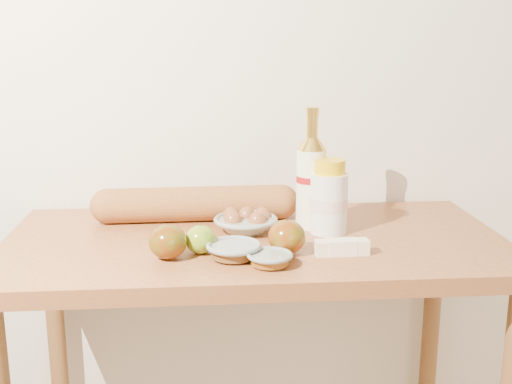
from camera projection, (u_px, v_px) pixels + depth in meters
back_wall at (245, 63)px, 1.77m from camera, size 3.50×0.02×2.60m
table at (255, 285)px, 1.58m from camera, size 1.20×0.60×0.90m
bourbon_bottle at (311, 180)px, 1.60m from camera, size 0.08×0.08×0.30m
cream_bottle at (329, 199)px, 1.57m from camera, size 0.10×0.10×0.18m
egg_bowl at (246, 222)px, 1.59m from camera, size 0.18×0.18×0.06m
baguette at (196, 204)px, 1.67m from camera, size 0.54×0.10×0.09m
apple_yellowgreen at (201, 239)px, 1.43m from camera, size 0.07×0.07×0.06m
apple_redgreen_front at (168, 242)px, 1.39m from camera, size 0.09×0.09×0.08m
apple_redgreen_right at (287, 237)px, 1.42m from camera, size 0.11×0.11×0.08m
sugar_bowl at (234, 250)px, 1.40m from camera, size 0.15×0.15×0.04m
syrup_bowl at (270, 259)px, 1.35m from camera, size 0.13×0.13×0.03m
butter_stick at (342, 247)px, 1.42m from camera, size 0.12×0.04×0.04m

